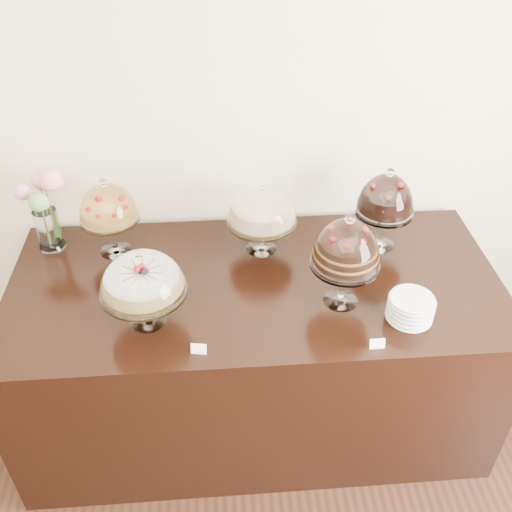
{
  "coord_description": "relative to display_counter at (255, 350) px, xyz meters",
  "views": [
    {
      "loc": [
        0.1,
        0.51,
        2.55
      ],
      "look_at": [
        0.25,
        2.4,
        1.08
      ],
      "focal_mm": 40.0,
      "sensor_mm": 36.0,
      "label": 1
    }
  ],
  "objects": [
    {
      "name": "cake_stand_fruit_tart",
      "position": [
        -0.65,
        0.28,
        0.7
      ],
      "size": [
        0.27,
        0.27,
        0.39
      ],
      "color": "white",
      "rests_on": "display_counter"
    },
    {
      "name": "price_card_left",
      "position": [
        -0.25,
        -0.41,
        0.47
      ],
      "size": [
        0.06,
        0.02,
        0.04
      ],
      "primitive_type": "cube",
      "rotation": [
        -0.21,
        0.0,
        -0.17
      ],
      "color": "white",
      "rests_on": "display_counter"
    },
    {
      "name": "cake_stand_sugar_sponge",
      "position": [
        -0.46,
        -0.22,
        0.68
      ],
      "size": [
        0.35,
        0.35,
        0.36
      ],
      "color": "white",
      "rests_on": "display_counter"
    },
    {
      "name": "cake_stand_cheesecake",
      "position": [
        0.05,
        0.24,
        0.67
      ],
      "size": [
        0.33,
        0.33,
        0.35
      ],
      "color": "white",
      "rests_on": "display_counter"
    },
    {
      "name": "cake_stand_dark_choco",
      "position": [
        0.62,
        0.23,
        0.71
      ],
      "size": [
        0.27,
        0.27,
        0.42
      ],
      "color": "white",
      "rests_on": "display_counter"
    },
    {
      "name": "display_counter",
      "position": [
        0.0,
        0.0,
        0.0
      ],
      "size": [
        2.2,
        1.0,
        0.9
      ],
      "primitive_type": "cube",
      "color": "black",
      "rests_on": "ground"
    },
    {
      "name": "wall_back",
      "position": [
        -0.25,
        0.55,
        1.05
      ],
      "size": [
        5.0,
        0.04,
        3.0
      ],
      "primitive_type": "cube",
      "color": "beige",
      "rests_on": "ground"
    },
    {
      "name": "plate_stack",
      "position": [
        0.62,
        -0.28,
        0.5
      ],
      "size": [
        0.19,
        0.19,
        0.1
      ],
      "color": "silver",
      "rests_on": "display_counter"
    },
    {
      "name": "cake_stand_choco_layer",
      "position": [
        0.35,
        -0.16,
        0.73
      ],
      "size": [
        0.29,
        0.29,
        0.44
      ],
      "color": "white",
      "rests_on": "display_counter"
    },
    {
      "name": "price_card_right",
      "position": [
        0.44,
        -0.44,
        0.47
      ],
      "size": [
        0.06,
        0.02,
        0.04
      ],
      "primitive_type": "cube",
      "rotation": [
        -0.21,
        0.0,
        0.01
      ],
      "color": "white",
      "rests_on": "display_counter"
    },
    {
      "name": "flower_vase",
      "position": [
        -0.95,
        0.34,
        0.67
      ],
      "size": [
        0.23,
        0.22,
        0.41
      ],
      "color": "white",
      "rests_on": "display_counter"
    }
  ]
}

